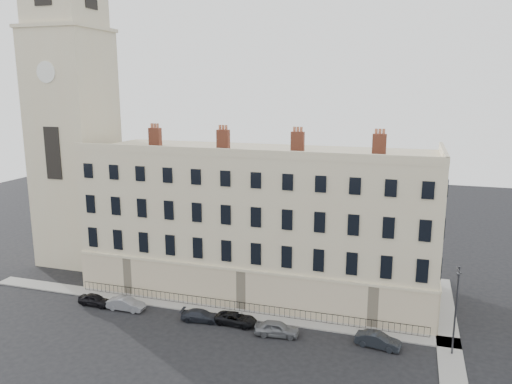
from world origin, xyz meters
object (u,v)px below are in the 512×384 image
(car_b, at_px, (126,304))
(car_f, at_px, (378,340))
(car_d, at_px, (236,319))
(car_a, at_px, (95,300))
(car_c, at_px, (201,316))
(car_e, at_px, (277,328))
(streetlamp, at_px, (456,307))

(car_b, height_order, car_f, car_b)
(car_b, bearing_deg, car_d, -89.14)
(car_a, relative_size, car_f, 0.91)
(car_c, xyz_separation_m, car_e, (7.50, -0.58, 0.13))
(car_a, bearing_deg, car_d, -86.09)
(car_a, distance_m, car_d, 14.86)
(car_d, height_order, car_e, car_e)
(car_d, height_order, car_f, car_f)
(car_d, relative_size, streetlamp, 0.51)
(car_e, relative_size, streetlamp, 0.52)
(car_e, bearing_deg, car_d, 70.46)
(car_a, height_order, car_b, car_b)
(car_d, height_order, streetlamp, streetlamp)
(car_c, bearing_deg, car_d, -91.81)
(car_b, xyz_separation_m, car_f, (24.04, 0.02, -0.00))
(car_f, distance_m, streetlamp, 6.87)
(streetlamp, bearing_deg, car_d, 171.12)
(car_a, relative_size, car_c, 0.92)
(car_a, distance_m, car_f, 27.59)
(car_c, bearing_deg, car_a, 82.31)
(car_c, height_order, streetlamp, streetlamp)
(car_f, bearing_deg, car_c, 98.96)
(car_c, height_order, car_f, car_f)
(car_e, bearing_deg, streetlamp, -92.76)
(car_e, distance_m, streetlamp, 14.91)
(car_b, height_order, car_c, car_b)
(car_b, height_order, streetlamp, streetlamp)
(car_b, relative_size, car_c, 1.02)
(car_c, relative_size, car_e, 0.95)
(car_e, bearing_deg, car_f, -92.94)
(car_d, bearing_deg, car_e, -100.39)
(car_e, relative_size, car_f, 1.04)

